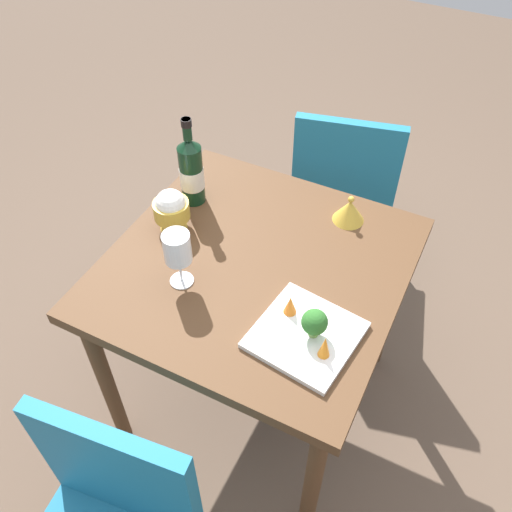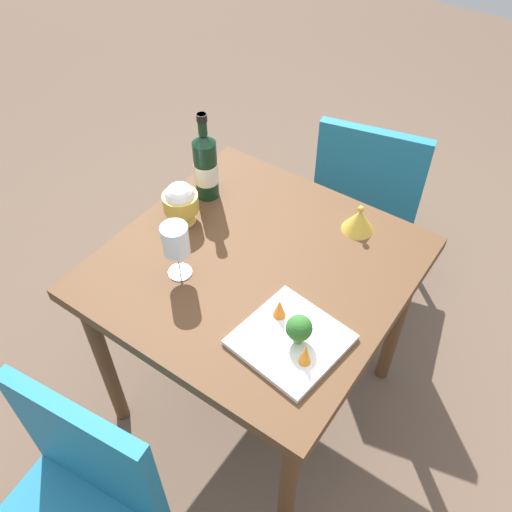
{
  "view_description": "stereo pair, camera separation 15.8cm",
  "coord_description": "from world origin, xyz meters",
  "px_view_note": "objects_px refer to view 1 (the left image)",
  "views": [
    {
      "loc": [
        -0.49,
        0.98,
        1.91
      ],
      "look_at": [
        0.0,
        0.0,
        0.77
      ],
      "focal_mm": 38.65,
      "sensor_mm": 36.0,
      "label": 1
    },
    {
      "loc": [
        -0.63,
        0.9,
        1.91
      ],
      "look_at": [
        0.0,
        0.0,
        0.77
      ],
      "focal_mm": 38.65,
      "sensor_mm": 36.0,
      "label": 2
    }
  ],
  "objects_px": {
    "wine_bottle": "(191,171)",
    "broccoli_floret": "(314,323)",
    "rice_bowl": "(171,210)",
    "chair_by_wall": "(344,181)",
    "carrot_garnish_left": "(325,346)",
    "wine_glass": "(177,249)",
    "rice_bowl_lid": "(349,210)",
    "serving_plate": "(305,335)",
    "carrot_garnish_right": "(290,305)"
  },
  "relations": [
    {
      "from": "serving_plate",
      "to": "carrot_garnish_right",
      "type": "distance_m",
      "value": 0.09
    },
    {
      "from": "wine_glass",
      "to": "serving_plate",
      "type": "bearing_deg",
      "value": 177.04
    },
    {
      "from": "rice_bowl_lid",
      "to": "carrot_garnish_left",
      "type": "xyz_separation_m",
      "value": [
        -0.12,
        0.51,
        0.01
      ]
    },
    {
      "from": "broccoli_floret",
      "to": "carrot_garnish_left",
      "type": "xyz_separation_m",
      "value": [
        -0.05,
        0.05,
        -0.01
      ]
    },
    {
      "from": "chair_by_wall",
      "to": "carrot_garnish_left",
      "type": "distance_m",
      "value": 1.02
    },
    {
      "from": "wine_bottle",
      "to": "broccoli_floret",
      "type": "relative_size",
      "value": 3.53
    },
    {
      "from": "wine_bottle",
      "to": "chair_by_wall",
      "type": "bearing_deg",
      "value": -120.26
    },
    {
      "from": "chair_by_wall",
      "to": "wine_bottle",
      "type": "distance_m",
      "value": 0.74
    },
    {
      "from": "wine_glass",
      "to": "rice_bowl_lid",
      "type": "bearing_deg",
      "value": -126.11
    },
    {
      "from": "wine_bottle",
      "to": "carrot_garnish_left",
      "type": "height_order",
      "value": "wine_bottle"
    },
    {
      "from": "rice_bowl",
      "to": "carrot_garnish_right",
      "type": "xyz_separation_m",
      "value": [
        -0.46,
        0.15,
        -0.03
      ]
    },
    {
      "from": "chair_by_wall",
      "to": "carrot_garnish_right",
      "type": "height_order",
      "value": "chair_by_wall"
    },
    {
      "from": "wine_bottle",
      "to": "carrot_garnish_left",
      "type": "bearing_deg",
      "value": 147.89
    },
    {
      "from": "broccoli_floret",
      "to": "carrot_garnish_right",
      "type": "distance_m",
      "value": 0.09
    },
    {
      "from": "chair_by_wall",
      "to": "serving_plate",
      "type": "height_order",
      "value": "chair_by_wall"
    },
    {
      "from": "wine_glass",
      "to": "carrot_garnish_right",
      "type": "bearing_deg",
      "value": -175.57
    },
    {
      "from": "broccoli_floret",
      "to": "wine_glass",
      "type": "bearing_deg",
      "value": -2.1
    },
    {
      "from": "rice_bowl",
      "to": "carrot_garnish_left",
      "type": "xyz_separation_m",
      "value": [
        -0.59,
        0.24,
        -0.02
      ]
    },
    {
      "from": "wine_bottle",
      "to": "wine_glass",
      "type": "relative_size",
      "value": 1.69
    },
    {
      "from": "chair_by_wall",
      "to": "rice_bowl_lid",
      "type": "height_order",
      "value": "chair_by_wall"
    },
    {
      "from": "carrot_garnish_left",
      "to": "carrot_garnish_right",
      "type": "relative_size",
      "value": 1.19
    },
    {
      "from": "chair_by_wall",
      "to": "carrot_garnish_right",
      "type": "distance_m",
      "value": 0.92
    },
    {
      "from": "rice_bowl",
      "to": "carrot_garnish_right",
      "type": "height_order",
      "value": "rice_bowl"
    },
    {
      "from": "chair_by_wall",
      "to": "wine_glass",
      "type": "relative_size",
      "value": 4.75
    },
    {
      "from": "chair_by_wall",
      "to": "carrot_garnish_right",
      "type": "relative_size",
      "value": 14.44
    },
    {
      "from": "chair_by_wall",
      "to": "broccoli_floret",
      "type": "height_order",
      "value": "chair_by_wall"
    },
    {
      "from": "wine_bottle",
      "to": "broccoli_floret",
      "type": "height_order",
      "value": "wine_bottle"
    },
    {
      "from": "carrot_garnish_left",
      "to": "broccoli_floret",
      "type": "bearing_deg",
      "value": -44.02
    },
    {
      "from": "wine_bottle",
      "to": "rice_bowl",
      "type": "distance_m",
      "value": 0.15
    },
    {
      "from": "carrot_garnish_right",
      "to": "rice_bowl_lid",
      "type": "bearing_deg",
      "value": -91.14
    },
    {
      "from": "rice_bowl",
      "to": "wine_glass",
      "type": "bearing_deg",
      "value": 128.31
    },
    {
      "from": "serving_plate",
      "to": "carrot_garnish_left",
      "type": "bearing_deg",
      "value": 148.39
    },
    {
      "from": "wine_bottle",
      "to": "rice_bowl",
      "type": "height_order",
      "value": "wine_bottle"
    },
    {
      "from": "rice_bowl",
      "to": "carrot_garnish_left",
      "type": "height_order",
      "value": "rice_bowl"
    },
    {
      "from": "serving_plate",
      "to": "wine_glass",
      "type": "bearing_deg",
      "value": -2.96
    },
    {
      "from": "wine_glass",
      "to": "rice_bowl_lid",
      "type": "distance_m",
      "value": 0.57
    },
    {
      "from": "wine_glass",
      "to": "serving_plate",
      "type": "relative_size",
      "value": 0.64
    },
    {
      "from": "wine_glass",
      "to": "chair_by_wall",
      "type": "bearing_deg",
      "value": -101.56
    },
    {
      "from": "rice_bowl",
      "to": "chair_by_wall",
      "type": "bearing_deg",
      "value": -114.22
    },
    {
      "from": "carrot_garnish_right",
      "to": "broccoli_floret",
      "type": "bearing_deg",
      "value": 154.43
    },
    {
      "from": "rice_bowl",
      "to": "carrot_garnish_right",
      "type": "distance_m",
      "value": 0.49
    },
    {
      "from": "wine_bottle",
      "to": "wine_glass",
      "type": "bearing_deg",
      "value": 115.47
    },
    {
      "from": "serving_plate",
      "to": "rice_bowl",
      "type": "bearing_deg",
      "value": -20.47
    },
    {
      "from": "broccoli_floret",
      "to": "rice_bowl",
      "type": "bearing_deg",
      "value": -19.36
    },
    {
      "from": "wine_glass",
      "to": "rice_bowl_lid",
      "type": "xyz_separation_m",
      "value": [
        -0.33,
        -0.45,
        -0.09
      ]
    },
    {
      "from": "wine_glass",
      "to": "carrot_garnish_left",
      "type": "height_order",
      "value": "wine_glass"
    },
    {
      "from": "wine_bottle",
      "to": "rice_bowl_lid",
      "type": "height_order",
      "value": "wine_bottle"
    },
    {
      "from": "wine_bottle",
      "to": "carrot_garnish_right",
      "type": "xyz_separation_m",
      "value": [
        -0.47,
        0.29,
        -0.07
      ]
    },
    {
      "from": "rice_bowl_lid",
      "to": "chair_by_wall",
      "type": "bearing_deg",
      "value": -71.35
    },
    {
      "from": "rice_bowl_lid",
      "to": "carrot_garnish_left",
      "type": "relative_size",
      "value": 1.43
    }
  ]
}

